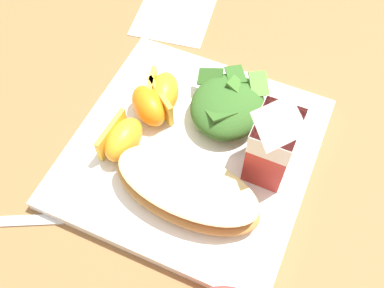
{
  "coord_description": "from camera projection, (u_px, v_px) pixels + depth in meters",
  "views": [
    {
      "loc": [
        0.25,
        0.11,
        0.47
      ],
      "look_at": [
        0.0,
        0.0,
        0.03
      ],
      "focal_mm": 41.4,
      "sensor_mm": 36.0,
      "label": 1
    }
  ],
  "objects": [
    {
      "name": "ground",
      "position": [
        192.0,
        155.0,
        0.54
      ],
      "size": [
        3.0,
        3.0,
        0.0
      ],
      "primitive_type": "plane",
      "color": "olive"
    },
    {
      "name": "paper_napkin",
      "position": [
        173.0,
        16.0,
        0.67
      ],
      "size": [
        0.13,
        0.13,
        0.0
      ],
      "primitive_type": "cube",
      "rotation": [
        0.0,
        0.0,
        0.16
      ],
      "color": "white",
      "rests_on": "ground"
    },
    {
      "name": "green_salad_pile",
      "position": [
        228.0,
        106.0,
        0.54
      ],
      "size": [
        0.11,
        0.1,
        0.05
      ],
      "color": "#336023",
      "rests_on": "white_plate"
    },
    {
      "name": "metal_fork",
      "position": [
        42.0,
        219.0,
        0.5
      ],
      "size": [
        0.1,
        0.18,
        0.01
      ],
      "color": "silver",
      "rests_on": "ground"
    },
    {
      "name": "orange_wedge_front",
      "position": [
        163.0,
        93.0,
        0.55
      ],
      "size": [
        0.07,
        0.05,
        0.04
      ],
      "color": "orange",
      "rests_on": "white_plate"
    },
    {
      "name": "milk_carton",
      "position": [
        274.0,
        139.0,
        0.47
      ],
      "size": [
        0.06,
        0.05,
        0.11
      ],
      "color": "#B7332D",
      "rests_on": "white_plate"
    },
    {
      "name": "cheesy_pizza_bread",
      "position": [
        187.0,
        189.0,
        0.48
      ],
      "size": [
        0.09,
        0.17,
        0.04
      ],
      "color": "#B77F42",
      "rests_on": "white_plate"
    },
    {
      "name": "white_plate",
      "position": [
        192.0,
        152.0,
        0.54
      ],
      "size": [
        0.28,
        0.28,
        0.02
      ],
      "primitive_type": "cube",
      "color": "white",
      "rests_on": "ground"
    },
    {
      "name": "orange_wedge_middle",
      "position": [
        150.0,
        105.0,
        0.54
      ],
      "size": [
        0.06,
        0.07,
        0.04
      ],
      "color": "orange",
      "rests_on": "white_plate"
    },
    {
      "name": "orange_wedge_rear",
      "position": [
        122.0,
        139.0,
        0.51
      ],
      "size": [
        0.06,
        0.04,
        0.04
      ],
      "color": "orange",
      "rests_on": "white_plate"
    }
  ]
}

